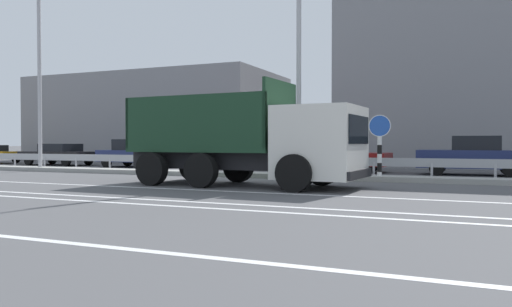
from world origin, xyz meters
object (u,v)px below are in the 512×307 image
Objects in this scene: parked_car_4 at (233,155)px; parked_car_3 at (135,153)px; median_road_sign at (380,146)px; dump_truck at (270,146)px; street_lamp_1 at (36,72)px; parked_car_2 at (59,154)px; parked_car_6 at (473,156)px; street_lamp_2 at (297,17)px; parked_car_5 at (336,157)px; church_tower at (396,84)px.

parked_car_3 is at bearing -78.05° from parked_car_4.
median_road_sign is 9.93m from parked_car_4.
street_lamp_1 reaches higher than dump_truck.
parked_car_2 is 22.78m from parked_car_6.
median_road_sign is at bearing 76.21° from parked_car_3.
parked_car_6 is at bearing 14.54° from street_lamp_1.
street_lamp_2 is 2.76× the size of parked_car_4.
parked_car_5 reaches higher than parked_car_2.
dump_truck is at bearing -114.47° from parked_car_2.
parked_car_3 reaches higher than parked_car_5.
parked_car_4 is (-8.35, 5.35, -0.52)m from median_road_sign.
parked_car_6 reaches higher than parked_car_5.
parked_car_2 is 0.34× the size of church_tower.
parked_car_6 reaches higher than parked_car_2.
dump_truck is 19.15m from parked_car_2.
parked_car_4 is (11.38, 0.40, 0.05)m from parked_car_2.
median_road_sign is at bearing 0.99° from street_lamp_1.
median_road_sign is 5.58m from parked_car_6.
dump_truck is at bearing -85.02° from street_lamp_2.
dump_truck reaches higher than parked_car_6.
parked_car_3 is at bearing -90.72° from parked_car_2.
median_road_sign is at bearing 61.87° from parked_car_4.
street_lamp_1 is at bearing 104.47° from parked_car_6.
median_road_sign is at bearing 147.41° from dump_truck.
parked_car_3 is at bearing 161.66° from median_road_sign.
parked_car_4 is at bearing 133.99° from street_lamp_2.
dump_truck is 0.52× the size of church_tower.
dump_truck is at bearing 145.62° from parked_car_6.
dump_truck is 8.63m from parked_car_5.
parked_car_5 is at bearing 21.34° from street_lamp_1.
parked_car_2 is at bearing 93.05° from parked_car_5.
median_road_sign is 0.21× the size of street_lamp_2.
church_tower is (-3.28, 28.73, 5.45)m from median_road_sign.
parked_car_3 is 0.30× the size of church_tower.
church_tower reaches higher than dump_truck.
parked_car_2 is 29.53m from church_tower.
median_road_sign is 5.60m from street_lamp_2.
church_tower reaches higher than street_lamp_2.
parked_car_3 is (-11.27, 8.37, -0.47)m from dump_truck.
parked_car_3 is (-10.96, 4.83, -5.22)m from street_lamp_2.
parked_car_4 is at bearing 86.40° from parked_car_6.
parked_car_3 is at bearing 90.02° from parked_car_6.
street_lamp_2 is (-0.31, 3.54, 4.75)m from dump_truck.
street_lamp_1 is at bearing 114.69° from parked_car_5.
street_lamp_1 is at bearing -113.53° from church_tower.
church_tower reaches higher than parked_car_5.
parked_car_4 is 5.60m from parked_car_5.
street_lamp_2 is 0.75× the size of church_tower.
parked_car_3 is 5.64m from parked_car_4.
dump_truck is 14.11m from street_lamp_1.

